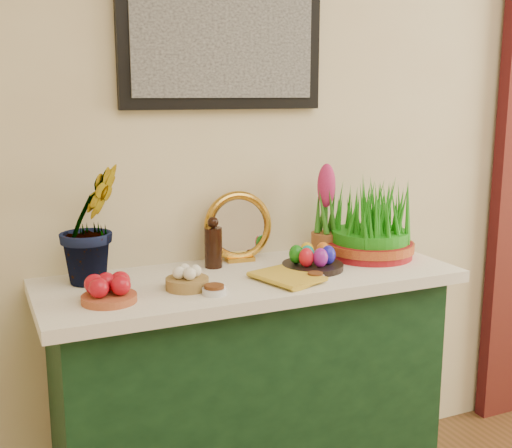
{
  "coord_description": "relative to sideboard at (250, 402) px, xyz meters",
  "views": [
    {
      "loc": [
        -1.29,
        0.1,
        1.48
      ],
      "look_at": [
        -0.46,
        1.95,
        1.07
      ],
      "focal_mm": 45.0,
      "sensor_mm": 36.0,
      "label": 1
    }
  ],
  "objects": [
    {
      "name": "wheatgrass_sabzeh",
      "position": [
        0.5,
        0.03,
        0.58
      ],
      "size": [
        0.33,
        0.33,
        0.27
      ],
      "color": "maroon",
      "rests_on": "tablecloth"
    },
    {
      "name": "sideboard",
      "position": [
        0.0,
        0.0,
        0.0
      ],
      "size": [
        1.3,
        0.45,
        0.85
      ],
      "primitive_type": "cube",
      "color": "#153B1C",
      "rests_on": "ground"
    },
    {
      "name": "egg_plate",
      "position": [
        0.22,
        -0.04,
        0.5
      ],
      "size": [
        0.24,
        0.24,
        0.09
      ],
      "color": "black",
      "rests_on": "tablecloth"
    },
    {
      "name": "book",
      "position": [
        -0.0,
        -0.15,
        0.48
      ],
      "size": [
        0.2,
        0.25,
        0.03
      ],
      "primitive_type": "imported",
      "rotation": [
        0.0,
        0.0,
        0.28
      ],
      "color": "gold",
      "rests_on": "tablecloth"
    },
    {
      "name": "vinegar_cruet",
      "position": [
        -0.08,
        0.13,
        0.54
      ],
      "size": [
        0.06,
        0.06,
        0.18
      ],
      "color": "black",
      "rests_on": "tablecloth"
    },
    {
      "name": "hyacinth_pink",
      "position": [
        0.36,
        0.12,
        0.62
      ],
      "size": [
        0.11,
        0.11,
        0.34
      ],
      "color": "brown",
      "rests_on": "tablecloth"
    },
    {
      "name": "mirror",
      "position": [
        0.03,
        0.18,
        0.59
      ],
      "size": [
        0.26,
        0.08,
        0.25
      ],
      "color": "gold",
      "rests_on": "tablecloth"
    },
    {
      "name": "apple_bowl",
      "position": [
        -0.49,
        -0.11,
        0.5
      ],
      "size": [
        0.17,
        0.17,
        0.08
      ],
      "color": "#A24B2A",
      "rests_on": "tablecloth"
    },
    {
      "name": "garlic_basket",
      "position": [
        -0.25,
        -0.08,
        0.5
      ],
      "size": [
        0.17,
        0.17,
        0.07
      ],
      "color": "#9F7A40",
      "rests_on": "tablecloth"
    },
    {
      "name": "tablecloth",
      "position": [
        -0.0,
        0.0,
        0.45
      ],
      "size": [
        1.4,
        0.55,
        0.04
      ],
      "primitive_type": "cube",
      "color": "white",
      "rests_on": "sideboard"
    },
    {
      "name": "spice_dish_right",
      "position": [
        0.16,
        -0.16,
        0.48
      ],
      "size": [
        0.06,
        0.06,
        0.03
      ],
      "color": "silver",
      "rests_on": "tablecloth"
    },
    {
      "name": "hyacinth_green",
      "position": [
        -0.5,
        0.12,
        0.72
      ],
      "size": [
        0.32,
        0.3,
        0.5
      ],
      "primitive_type": "imported",
      "rotation": [
        0.0,
        0.0,
        0.41
      ],
      "color": "#2C761B",
      "rests_on": "tablecloth"
    },
    {
      "name": "spice_dish_left",
      "position": [
        -0.19,
        -0.16,
        0.48
      ],
      "size": [
        0.07,
        0.07,
        0.03
      ],
      "color": "silver",
      "rests_on": "tablecloth"
    }
  ]
}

